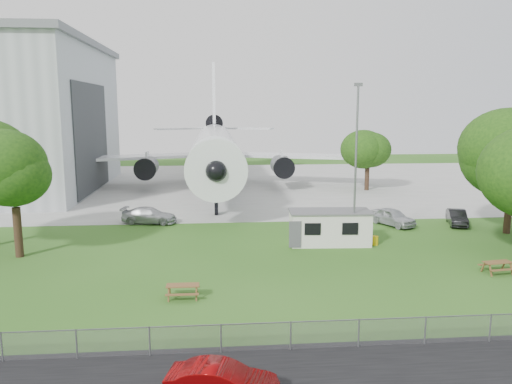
{
  "coord_description": "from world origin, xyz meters",
  "views": [
    {
      "loc": [
        -2.21,
        -29.45,
        10.36
      ],
      "look_at": [
        1.0,
        8.0,
        4.0
      ],
      "focal_mm": 35.0,
      "sensor_mm": 36.0,
      "label": 1
    }
  ],
  "objects": [
    {
      "name": "car_ne_sedan",
      "position": [
        19.4,
        12.36,
        0.68
      ],
      "size": [
        2.65,
        4.35,
        1.35
      ],
      "primitive_type": "imported",
      "rotation": [
        0.0,
        0.0,
        -0.32
      ],
      "color": "black",
      "rests_on": "ground"
    },
    {
      "name": "car_ne_hatch",
      "position": [
        13.61,
        12.73,
        0.76
      ],
      "size": [
        3.61,
        4.78,
        1.52
      ],
      "primitive_type": "imported",
      "rotation": [
        0.0,
        0.0,
        0.47
      ],
      "color": "#AAACB1",
      "rests_on": "ground"
    },
    {
      "name": "fence",
      "position": [
        0.0,
        -9.5,
        0.0
      ],
      "size": [
        58.0,
        0.04,
        1.3
      ],
      "primitive_type": "cube",
      "color": "gray",
      "rests_on": "ground"
    },
    {
      "name": "tree_west_small",
      "position": [
        -15.91,
        5.71,
        6.08
      ],
      "size": [
        5.9,
        5.9,
        9.05
      ],
      "color": "#382619",
      "rests_on": "ground"
    },
    {
      "name": "ground",
      "position": [
        0.0,
        0.0,
        0.0
      ],
      "size": [
        160.0,
        160.0,
        0.0
      ],
      "primitive_type": "plane",
      "color": "#45772A"
    },
    {
      "name": "picnic_east",
      "position": [
        15.61,
        -0.55,
        0.0
      ],
      "size": [
        1.99,
        1.73,
        0.76
      ],
      "primitive_type": null,
      "rotation": [
        0.0,
        0.0,
        0.14
      ],
      "color": "brown",
      "rests_on": "ground"
    },
    {
      "name": "airliner",
      "position": [
        -2.0,
        35.86,
        5.27
      ],
      "size": [
        46.36,
        47.73,
        17.69
      ],
      "color": "white",
      "rests_on": "ground"
    },
    {
      "name": "car_centre_sedan",
      "position": [
        -2.01,
        -13.0,
        0.66
      ],
      "size": [
        4.25,
        2.28,
        1.33
      ],
      "primitive_type": "imported",
      "rotation": [
        0.0,
        0.0,
        1.34
      ],
      "color": "#840608",
      "rests_on": "ground"
    },
    {
      "name": "lamp_mast",
      "position": [
        8.2,
        6.2,
        6.0
      ],
      "size": [
        0.16,
        0.16,
        12.0
      ],
      "primitive_type": "cylinder",
      "color": "slate",
      "rests_on": "ground"
    },
    {
      "name": "picnic_west",
      "position": [
        -4.0,
        -3.05,
        0.0
      ],
      "size": [
        1.81,
        1.51,
        0.76
      ],
      "primitive_type": null,
      "rotation": [
        0.0,
        0.0,
        -0.01
      ],
      "color": "brown",
      "rests_on": "ground"
    },
    {
      "name": "tree_far_apron",
      "position": [
        17.16,
        31.72,
        4.84
      ],
      "size": [
        6.2,
        6.2,
        7.95
      ],
      "color": "#382619",
      "rests_on": "ground"
    },
    {
      "name": "car_apron_van",
      "position": [
        -8.09,
        15.39,
        0.72
      ],
      "size": [
        5.24,
        2.89,
        1.44
      ],
      "primitive_type": "imported",
      "rotation": [
        0.0,
        0.0,
        1.39
      ],
      "color": "#AAADB2",
      "rests_on": "ground"
    },
    {
      "name": "concrete_apron",
      "position": [
        0.0,
        38.0,
        0.01
      ],
      "size": [
        120.0,
        46.0,
        0.03
      ],
      "primitive_type": "cube",
      "color": "#B7B7B2",
      "rests_on": "ground"
    },
    {
      "name": "site_cabin",
      "position": [
        6.62,
        7.16,
        1.31
      ],
      "size": [
        6.82,
        3.03,
        2.62
      ],
      "color": "silver",
      "rests_on": "ground"
    }
  ]
}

